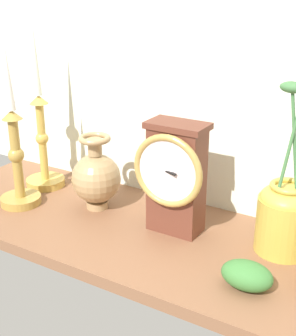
{
  "coord_description": "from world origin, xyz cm",
  "views": [
    {
      "loc": [
        48.29,
        -74.42,
        48.32
      ],
      "look_at": [
        3.39,
        0.0,
        14.0
      ],
      "focal_mm": 51.61,
      "sensor_mm": 36.0,
      "label": 1
    }
  ],
  "objects_px": {
    "brass_vase_bulbous": "(96,177)",
    "brass_vase_jar": "(286,212)",
    "candlestick_tall_left": "(42,143)",
    "candlestick_tall_center": "(16,158)",
    "mantel_clock": "(175,176)"
  },
  "relations": [
    {
      "from": "candlestick_tall_center",
      "to": "brass_vase_jar",
      "type": "xyz_separation_m",
      "value": [
        0.57,
        0.11,
        -0.03
      ]
    },
    {
      "from": "mantel_clock",
      "to": "candlestick_tall_center",
      "type": "height_order",
      "value": "candlestick_tall_center"
    },
    {
      "from": "candlestick_tall_left",
      "to": "candlestick_tall_center",
      "type": "height_order",
      "value": "candlestick_tall_left"
    },
    {
      "from": "candlestick_tall_left",
      "to": "candlestick_tall_center",
      "type": "relative_size",
      "value": 1.11
    },
    {
      "from": "brass_vase_jar",
      "to": "brass_vase_bulbous",
      "type": "bearing_deg",
      "value": -175.2
    },
    {
      "from": "candlestick_tall_left",
      "to": "brass_vase_bulbous",
      "type": "relative_size",
      "value": 2.39
    },
    {
      "from": "candlestick_tall_center",
      "to": "brass_vase_bulbous",
      "type": "relative_size",
      "value": 2.16
    },
    {
      "from": "mantel_clock",
      "to": "candlestick_tall_left",
      "type": "bearing_deg",
      "value": 174.12
    },
    {
      "from": "candlestick_tall_left",
      "to": "brass_vase_bulbous",
      "type": "height_order",
      "value": "candlestick_tall_left"
    },
    {
      "from": "candlestick_tall_center",
      "to": "brass_vase_bulbous",
      "type": "bearing_deg",
      "value": 24.69
    },
    {
      "from": "brass_vase_bulbous",
      "to": "brass_vase_jar",
      "type": "height_order",
      "value": "brass_vase_jar"
    },
    {
      "from": "mantel_clock",
      "to": "candlestick_tall_center",
      "type": "bearing_deg",
      "value": -169.18
    },
    {
      "from": "brass_vase_bulbous",
      "to": "brass_vase_jar",
      "type": "bearing_deg",
      "value": 4.8
    },
    {
      "from": "candlestick_tall_left",
      "to": "candlestick_tall_center",
      "type": "bearing_deg",
      "value": -77.88
    },
    {
      "from": "candlestick_tall_center",
      "to": "brass_vase_bulbous",
      "type": "xyz_separation_m",
      "value": [
        0.16,
        0.07,
        -0.04
      ]
    }
  ]
}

